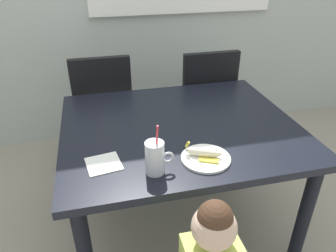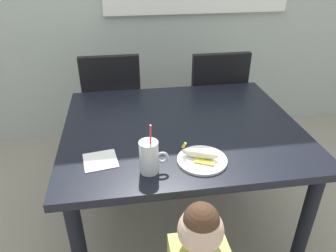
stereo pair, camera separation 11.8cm
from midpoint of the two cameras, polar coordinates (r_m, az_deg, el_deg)
ground_plane at (r=2.22m, az=0.18°, el=-16.96°), size 24.00×24.00×0.00m
dining_table at (r=1.80m, az=0.21°, el=-2.38°), size 1.28×1.08×0.76m
dining_chair_left at (r=2.51m, az=-12.82°, el=3.48°), size 0.44×0.45×0.96m
dining_chair_right at (r=2.57m, az=5.12°, el=4.76°), size 0.44×0.45×0.96m
milk_cup at (r=1.36m, az=-4.84°, el=-6.06°), size 0.13×0.08×0.25m
snack_plate at (r=1.47m, az=4.50°, el=-5.87°), size 0.23×0.23×0.01m
peeled_banana at (r=1.47m, az=4.15°, el=-4.83°), size 0.17×0.14×0.07m
paper_napkin at (r=1.48m, az=-13.77°, el=-6.67°), size 0.17×0.17×0.00m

